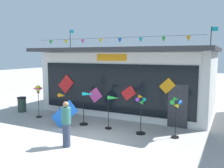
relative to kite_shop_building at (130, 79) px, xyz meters
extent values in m
plane|color=#ADAAA5|center=(0.42, -6.02, -1.88)|extent=(80.00, 80.00, 0.00)
cube|color=silver|center=(0.00, 0.06, -0.12)|extent=(9.41, 5.02, 3.51)
cube|color=#333338|center=(0.00, -0.45, 1.73)|extent=(9.81, 6.03, 0.20)
cube|color=white|center=(0.00, -2.49, 1.33)|extent=(8.66, 0.08, 0.51)
cube|color=orange|center=(0.00, -2.52, 1.33)|extent=(1.69, 0.04, 0.36)
cube|color=black|center=(0.00, -2.48, -0.27)|extent=(8.47, 0.06, 2.53)
cube|color=#333338|center=(3.39, -2.48, -0.88)|extent=(0.90, 0.07, 2.00)
cube|color=red|center=(-2.90, -2.54, -0.20)|extent=(1.09, 0.03, 1.10)
cube|color=#EA4CA3|center=(-0.97, -2.54, -0.68)|extent=(0.87, 0.03, 0.87)
cube|color=red|center=(0.96, -2.54, -0.44)|extent=(0.82, 0.03, 0.79)
cube|color=orange|center=(2.89, -2.54, 0.04)|extent=(0.77, 0.03, 0.77)
cylinder|color=black|center=(0.00, -2.69, 2.30)|extent=(9.04, 0.01, 0.01)
cone|color=green|center=(-3.79, -2.69, 2.16)|extent=(0.20, 0.20, 0.22)
cone|color=yellow|center=(-2.71, -2.69, 2.16)|extent=(0.20, 0.20, 0.22)
cone|color=#EA4CA3|center=(-1.63, -2.69, 2.16)|extent=(0.20, 0.20, 0.22)
cone|color=yellow|center=(-0.54, -2.69, 2.16)|extent=(0.20, 0.20, 0.22)
cone|color=blue|center=(0.54, -2.69, 2.16)|extent=(0.20, 0.20, 0.22)
cone|color=#19B7BC|center=(1.62, -2.69, 2.16)|extent=(0.20, 0.20, 0.22)
cone|color=green|center=(2.70, -2.69, 2.16)|extent=(0.20, 0.20, 0.22)
cone|color=orange|center=(3.79, -2.69, 2.16)|extent=(0.20, 0.20, 0.22)
cylinder|color=black|center=(-4.46, 0.06, 2.49)|extent=(0.04, 0.04, 1.32)
cube|color=#19B7BC|center=(-4.30, 0.06, 3.03)|extent=(0.32, 0.02, 0.22)
cylinder|color=black|center=(4.45, 0.06, 2.37)|extent=(0.04, 0.04, 1.07)
cube|color=#19B7BC|center=(4.61, 0.06, 2.78)|extent=(0.32, 0.02, 0.22)
cylinder|color=black|center=(-3.65, -3.97, -1.85)|extent=(0.30, 0.30, 0.06)
cylinder|color=black|center=(-3.65, -3.97, -1.17)|extent=(0.03, 0.03, 1.41)
sphere|color=yellow|center=(-3.65, -3.97, -0.31)|extent=(0.32, 0.32, 0.32)
cube|color=#EA4CA3|center=(-3.65, -3.97, -0.31)|extent=(0.32, 0.32, 0.07)
cube|color=brown|center=(-3.65, -3.97, -0.53)|extent=(0.10, 0.10, 0.10)
cylinder|color=black|center=(-2.16, -4.10, -1.85)|extent=(0.32, 0.32, 0.06)
cylinder|color=black|center=(-2.16, -4.10, -1.21)|extent=(0.03, 0.03, 1.34)
cone|color=orange|center=(-1.97, -4.10, -0.54)|extent=(0.40, 0.23, 0.21)
cylinder|color=green|center=(-2.16, -4.10, -0.54)|extent=(0.03, 0.16, 0.16)
cylinder|color=black|center=(-0.72, -4.08, -1.85)|extent=(0.40, 0.40, 0.06)
cylinder|color=black|center=(-0.72, -4.08, -1.12)|extent=(0.03, 0.03, 1.52)
cone|color=#19B7BC|center=(-0.45, -4.08, -0.37)|extent=(0.57, 0.30, 0.19)
cylinder|color=#EA4CA3|center=(-0.72, -4.08, -0.37)|extent=(0.03, 0.16, 0.16)
cylinder|color=black|center=(0.64, -4.11, -1.85)|extent=(0.30, 0.30, 0.06)
cylinder|color=black|center=(0.64, -4.11, -1.16)|extent=(0.03, 0.03, 1.45)
cone|color=green|center=(0.89, -4.11, -0.43)|extent=(0.52, 0.25, 0.18)
cylinder|color=green|center=(0.64, -4.11, -0.43)|extent=(0.03, 0.16, 0.16)
cylinder|color=black|center=(2.20, -4.13, -1.85)|extent=(0.39, 0.39, 0.06)
cylinder|color=black|center=(2.20, -4.13, -1.13)|extent=(0.03, 0.03, 1.49)
cylinder|color=black|center=(2.20, -4.17, -0.39)|extent=(0.06, 0.04, 0.06)
cone|color=#19B7BC|center=(2.32, -4.17, -0.39)|extent=(0.17, 0.18, 0.17)
cone|color=orange|center=(2.20, -4.17, -0.27)|extent=(0.18, 0.17, 0.17)
cone|color=purple|center=(2.08, -4.17, -0.39)|extent=(0.17, 0.18, 0.17)
cone|color=green|center=(2.20, -4.17, -0.50)|extent=(0.18, 0.17, 0.17)
cylinder|color=black|center=(3.61, -3.95, -1.85)|extent=(0.31, 0.31, 0.06)
cylinder|color=black|center=(3.61, -3.95, -1.14)|extent=(0.03, 0.03, 1.47)
cylinder|color=black|center=(3.61, -3.99, -0.41)|extent=(0.06, 0.04, 0.06)
cone|color=blue|center=(3.74, -3.99, -0.41)|extent=(0.19, 0.20, 0.19)
cone|color=green|center=(3.61, -3.99, -0.28)|extent=(0.20, 0.19, 0.19)
cone|color=green|center=(3.48, -3.99, -0.41)|extent=(0.19, 0.20, 0.19)
cone|color=yellow|center=(3.61, -3.99, -0.54)|extent=(0.20, 0.19, 0.19)
cylinder|color=#333D56|center=(0.27, -6.70, -1.45)|extent=(0.28, 0.28, 0.86)
cylinder|color=#337066|center=(0.27, -6.70, -0.72)|extent=(0.34, 0.34, 0.60)
sphere|color=#8C6647|center=(0.27, -6.70, -0.31)|extent=(0.22, 0.22, 0.22)
cube|color=purple|center=(0.13, -6.55, -0.69)|extent=(0.30, 0.29, 0.38)
cylinder|color=#2D4238|center=(-5.45, -3.46, -1.48)|extent=(0.48, 0.48, 0.79)
cylinder|color=black|center=(-5.45, -3.46, -1.05)|extent=(0.52, 0.52, 0.08)
cube|color=blue|center=(-1.26, -4.83, -1.24)|extent=(1.28, 0.37, 1.28)
camera|label=1|loc=(5.58, -13.57, 1.47)|focal=38.80mm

